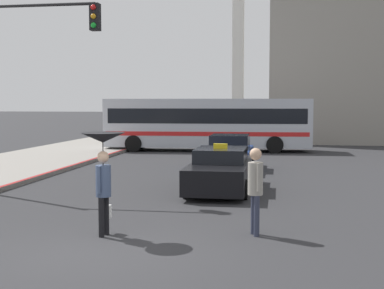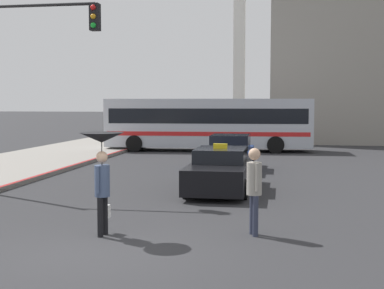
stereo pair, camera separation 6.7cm
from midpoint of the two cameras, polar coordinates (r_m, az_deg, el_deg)
The scene contains 7 objects.
ground_plane at distance 10.54m, azimuth -10.15°, elevation -11.11°, with size 300.00×300.00×0.00m, color #2D2D30.
taxi at distance 17.16m, azimuth 2.95°, elevation -2.81°, with size 1.91×4.67×1.52m.
sedan_red at distance 22.54m, azimuth 3.96°, elevation -1.00°, with size 1.91×4.08×1.47m.
city_bus at distance 31.29m, azimuth 1.60°, elevation 2.42°, with size 11.99×3.14×3.04m.
pedestrian_with_umbrella at distance 11.37m, azimuth -9.63°, elevation -1.34°, with size 0.93×0.93×2.20m.
pedestrian_man at distance 11.41m, azimuth 6.61°, elevation -4.08°, with size 0.41×0.47×1.87m.
traffic_light at distance 17.34m, azimuth -17.73°, elevation 8.93°, with size 4.13×0.38×6.06m.
Camera 1 is at (3.37, -9.58, 2.82)m, focal length 50.00 mm.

